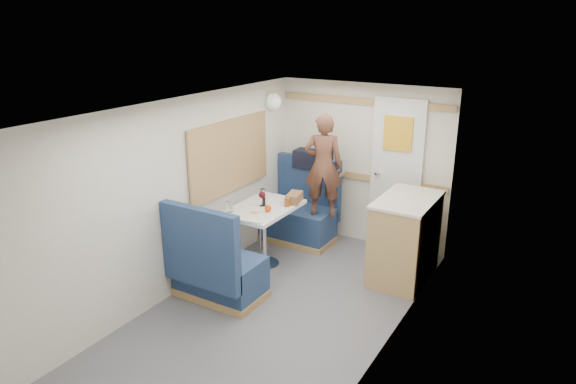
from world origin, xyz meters
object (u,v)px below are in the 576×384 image
Objects in this scene: person at (323,166)px; tumbler_left at (229,207)px; orange_fruit at (268,208)px; beer_glass at (287,202)px; tray at (257,217)px; dome_light at (273,101)px; galley_counter at (405,238)px; wine_glass at (262,195)px; bench_far at (300,217)px; dinette_table at (263,220)px; tumbler_mid at (263,193)px; duffel_bag at (313,159)px; bench_near at (216,272)px; pepper_grinder at (264,202)px; cheese_block at (255,212)px; bread_loaf at (294,198)px.

person reaches higher than tumbler_left.
person reaches higher than orange_fruit.
tray is at bearing -102.03° from beer_glass.
dome_light is 2.28m from galley_counter.
wine_glass reaches higher than tumbler_left.
galley_counter is (1.47, -0.31, 0.17)m from bench_far.
tumbler_mid reaches higher than dinette_table.
wine_glass is at bearing -152.71° from beer_glass.
dome_light reaches higher than tumbler_left.
tumbler_left is at bearing -103.31° from duffel_bag.
wine_glass is (0.37, -0.82, -0.91)m from dome_light.
galley_counter is at bearing 43.94° from bench_near.
bench_near is at bearing -77.18° from dome_light.
pepper_grinder is at bearing -64.82° from dome_light.
bread_loaf is (0.16, 0.56, 0.02)m from cheese_block.
wine_glass is at bearing -155.42° from pepper_grinder.
bench_far reaches higher than orange_fruit.
tray is at bearing -83.70° from bench_far.
tumbler_mid is at bearing 121.70° from wine_glass.
tumbler_left is at bearing -154.39° from orange_fruit.
dinette_table is at bearing -145.60° from beer_glass.
bench_near is 0.72m from tray.
person is 12.65× the size of beer_glass.
tray is at bearing -89.26° from duffel_bag.
bread_loaf is at bearing -67.71° from bench_far.
galley_counter is (1.86, -0.30, -1.28)m from dome_light.
bench_near reaches higher than bread_loaf.
wine_glass is at bearing 138.39° from orange_fruit.
galley_counter is 1.64m from cheese_block.
person is 2.62× the size of duffel_bag.
bench_far is at bearing -39.29° from person.
duffel_bag reaches higher than galley_counter.
person reaches higher than cheese_block.
bread_loaf is at bearing 54.53° from dinette_table.
tumbler_left reaches higher than tumbler_mid.
dome_light is 2.00× the size of tumbler_mid.
duffel_bag is 1.02m from beer_glass.
galley_counter is 1.96× the size of duffel_bag.
beer_glass is at bearing 27.29° from wine_glass.
tumbler_left is at bearing -125.55° from dinette_table.
galley_counter is at bearing -9.18° from dome_light.
orange_fruit is at bearing 25.61° from tumbler_left.
cheese_block is (-1.40, -0.79, 0.29)m from galley_counter.
orange_fruit is 0.29× the size of bread_loaf.
cheese_block is at bearing -91.81° from duffel_bag.
bench_near reaches higher than wine_glass.
tray is 0.62m from bread_loaf.
bench_near is (0.00, -1.73, 0.00)m from bench_far.
bench_far is at bearing 107.57° from beer_glass.
duffel_bag is (0.42, 0.27, -0.74)m from dome_light.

